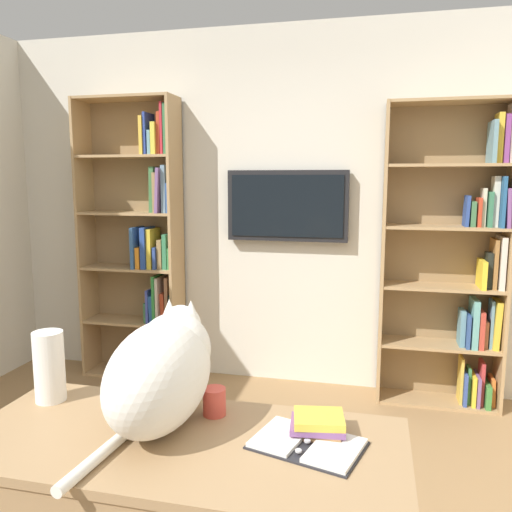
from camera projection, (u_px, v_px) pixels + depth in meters
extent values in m
cube|color=silver|center=(281.00, 209.00, 3.90)|extent=(4.52, 0.06, 2.70)
cube|color=tan|center=(507.00, 259.00, 3.41)|extent=(0.02, 0.28, 2.09)
cube|color=tan|center=(383.00, 255.00, 3.59)|extent=(0.02, 0.28, 2.09)
cube|color=#93754E|center=(441.00, 255.00, 3.63)|extent=(0.83, 0.01, 2.09)
cube|color=tan|center=(435.00, 400.00, 3.65)|extent=(0.78, 0.27, 0.02)
cube|color=tan|center=(438.00, 345.00, 3.59)|extent=(0.78, 0.27, 0.02)
cube|color=tan|center=(441.00, 287.00, 3.53)|extent=(0.78, 0.27, 0.02)
cube|color=tan|center=(445.00, 227.00, 3.47)|extent=(0.78, 0.27, 0.02)
cube|color=tan|center=(448.00, 165.00, 3.41)|extent=(0.78, 0.27, 0.02)
cube|color=tan|center=(452.00, 101.00, 3.35)|extent=(0.78, 0.27, 0.02)
cube|color=orange|center=(492.00, 390.00, 3.56)|extent=(0.03, 0.15, 0.20)
cube|color=#3F863B|center=(486.00, 394.00, 3.55)|extent=(0.03, 0.20, 0.16)
cube|color=#B23639|center=(481.00, 382.00, 3.56)|extent=(0.02, 0.14, 0.31)
cube|color=slate|center=(476.00, 389.00, 3.57)|extent=(0.02, 0.22, 0.21)
cube|color=yellow|center=(472.00, 388.00, 3.58)|extent=(0.03, 0.21, 0.22)
cube|color=#3D804A|center=(468.00, 384.00, 3.59)|extent=(0.02, 0.12, 0.26)
cube|color=#374F99|center=(464.00, 387.00, 3.58)|extent=(0.02, 0.18, 0.23)
cube|color=gold|center=(460.00, 379.00, 3.60)|extent=(0.02, 0.15, 0.33)
cube|color=gold|center=(495.00, 324.00, 3.49)|extent=(0.05, 0.19, 0.33)
cube|color=#6592AC|center=(490.00, 323.00, 3.49)|extent=(0.02, 0.12, 0.33)
cube|color=#9E6443|center=(485.00, 333.00, 3.52)|extent=(0.02, 0.14, 0.19)
cube|color=#B73E30|center=(480.00, 329.00, 3.50)|extent=(0.03, 0.18, 0.26)
cube|color=#62A5A1|center=(473.00, 322.00, 3.51)|extent=(0.04, 0.22, 0.33)
cube|color=#2E4C8A|center=(467.00, 329.00, 3.53)|extent=(0.02, 0.20, 0.23)
cube|color=#5F92A2|center=(461.00, 327.00, 3.55)|extent=(0.03, 0.15, 0.25)
cube|color=silver|center=(500.00, 262.00, 3.42)|extent=(0.03, 0.22, 0.35)
cube|color=olive|center=(493.00, 263.00, 3.44)|extent=(0.03, 0.19, 0.33)
cube|color=black|center=(488.00, 270.00, 3.43)|extent=(0.04, 0.13, 0.24)
cube|color=yellow|center=(482.00, 274.00, 3.45)|extent=(0.03, 0.23, 0.19)
cube|color=#7F5090|center=(506.00, 208.00, 3.35)|extent=(0.04, 0.23, 0.26)
cube|color=#255787|center=(501.00, 202.00, 3.35)|extent=(0.02, 0.21, 0.33)
cube|color=silver|center=(495.00, 202.00, 3.37)|extent=(0.04, 0.12, 0.33)
cube|color=#377653|center=(489.00, 209.00, 3.39)|extent=(0.03, 0.17, 0.23)
cube|color=beige|center=(483.00, 207.00, 3.40)|extent=(0.02, 0.12, 0.26)
cube|color=#C03B23|center=(478.00, 212.00, 3.40)|extent=(0.02, 0.14, 0.19)
cube|color=#3D7046|center=(472.00, 214.00, 3.41)|extent=(0.03, 0.12, 0.17)
cube|color=#2B458C|center=(466.00, 211.00, 3.42)|extent=(0.03, 0.14, 0.21)
cube|color=beige|center=(511.00, 134.00, 3.28)|extent=(0.03, 0.18, 0.38)
cube|color=#85418D|center=(505.00, 139.00, 3.31)|extent=(0.03, 0.15, 0.31)
cube|color=gold|center=(499.00, 139.00, 3.31)|extent=(0.03, 0.15, 0.32)
cube|color=#69929D|center=(492.00, 142.00, 3.31)|extent=(0.03, 0.22, 0.27)
cube|color=tan|center=(176.00, 242.00, 3.93)|extent=(0.02, 0.28, 2.20)
cube|color=tan|center=(87.00, 239.00, 4.11)|extent=(0.02, 0.28, 2.20)
cube|color=#93754E|center=(138.00, 239.00, 4.15)|extent=(0.80, 0.01, 2.20)
cube|color=tan|center=(135.00, 372.00, 4.18)|extent=(0.75, 0.27, 0.02)
cube|color=tan|center=(133.00, 321.00, 4.12)|extent=(0.75, 0.27, 0.02)
cube|color=tan|center=(132.00, 268.00, 4.05)|extent=(0.75, 0.27, 0.02)
cube|color=tan|center=(130.00, 213.00, 3.99)|extent=(0.75, 0.27, 0.02)
cube|color=tan|center=(127.00, 157.00, 3.93)|extent=(0.75, 0.27, 0.02)
cube|color=tan|center=(125.00, 98.00, 3.86)|extent=(0.75, 0.27, 0.02)
cube|color=#2B794B|center=(175.00, 360.00, 4.09)|extent=(0.04, 0.19, 0.24)
cube|color=#854579|center=(170.00, 361.00, 4.10)|extent=(0.03, 0.13, 0.22)
cube|color=black|center=(166.00, 359.00, 4.10)|extent=(0.04, 0.14, 0.26)
cube|color=#BC3E36|center=(162.00, 358.00, 4.11)|extent=(0.05, 0.22, 0.26)
cube|color=black|center=(158.00, 360.00, 4.12)|extent=(0.03, 0.19, 0.22)
cube|color=beige|center=(153.00, 358.00, 4.12)|extent=(0.04, 0.20, 0.25)
cube|color=beige|center=(147.00, 355.00, 4.12)|extent=(0.04, 0.19, 0.31)
cube|color=red|center=(143.00, 361.00, 4.13)|extent=(0.04, 0.21, 0.20)
cube|color=black|center=(175.00, 308.00, 4.03)|extent=(0.02, 0.21, 0.24)
cube|color=#976647|center=(170.00, 300.00, 4.01)|extent=(0.03, 0.16, 0.37)
cube|color=#B13F24|center=(166.00, 307.00, 4.04)|extent=(0.04, 0.15, 0.24)
cube|color=beige|center=(162.00, 299.00, 4.04)|extent=(0.02, 0.21, 0.37)
cube|color=#2E813A|center=(159.00, 298.00, 4.05)|extent=(0.02, 0.23, 0.38)
cube|color=#265598|center=(155.00, 308.00, 4.06)|extent=(0.04, 0.19, 0.22)
cube|color=#3A459C|center=(152.00, 305.00, 4.07)|extent=(0.02, 0.22, 0.27)
cube|color=#3D7749|center=(150.00, 311.00, 4.08)|extent=(0.02, 0.18, 0.16)
cube|color=#388345|center=(172.00, 258.00, 3.94)|extent=(0.03, 0.13, 0.17)
cube|color=#367E53|center=(167.00, 251.00, 3.96)|extent=(0.03, 0.14, 0.27)
cube|color=olive|center=(163.00, 254.00, 3.98)|extent=(0.04, 0.15, 0.23)
cube|color=#2C448A|center=(158.00, 257.00, 3.98)|extent=(0.02, 0.16, 0.17)
cube|color=gold|center=(153.00, 248.00, 3.99)|extent=(0.04, 0.20, 0.31)
cube|color=#254390|center=(148.00, 247.00, 3.99)|extent=(0.04, 0.20, 0.32)
cube|color=orange|center=(143.00, 257.00, 4.02)|extent=(0.03, 0.22, 0.17)
cube|color=#2F578E|center=(137.00, 247.00, 4.00)|extent=(0.03, 0.22, 0.32)
cube|color=#31569B|center=(172.00, 198.00, 3.90)|extent=(0.02, 0.21, 0.22)
cube|color=#6B8CA2|center=(167.00, 189.00, 3.87)|extent=(0.03, 0.16, 0.36)
cube|color=slate|center=(162.00, 190.00, 3.88)|extent=(0.04, 0.24, 0.34)
cube|color=#95774D|center=(159.00, 193.00, 3.89)|extent=(0.03, 0.21, 0.30)
cube|color=#3D7141|center=(155.00, 190.00, 3.92)|extent=(0.04, 0.16, 0.35)
cube|color=#397044|center=(169.00, 130.00, 3.81)|extent=(0.03, 0.17, 0.37)
cube|color=red|center=(165.00, 129.00, 3.82)|extent=(0.02, 0.18, 0.38)
cube|color=#B33B21|center=(162.00, 134.00, 3.83)|extent=(0.03, 0.17, 0.31)
cube|color=gold|center=(159.00, 139.00, 3.85)|extent=(0.03, 0.24, 0.23)
cube|color=#6496A9|center=(154.00, 143.00, 3.86)|extent=(0.03, 0.19, 0.18)
cube|color=#2B3F94|center=(149.00, 134.00, 3.84)|extent=(0.02, 0.18, 0.31)
cube|color=gold|center=(146.00, 136.00, 3.85)|extent=(0.03, 0.19, 0.28)
cube|color=black|center=(287.00, 206.00, 3.81)|extent=(0.91, 0.06, 0.53)
cube|color=black|center=(287.00, 206.00, 3.77)|extent=(0.84, 0.01, 0.46)
cube|color=#A37F56|center=(181.00, 443.00, 1.62)|extent=(1.41, 0.62, 0.03)
cube|color=#A37F56|center=(55.00, 478.00, 2.09)|extent=(0.06, 0.06, 0.73)
ellipsoid|color=white|center=(160.00, 376.00, 1.67)|extent=(0.30, 0.54, 0.35)
ellipsoid|color=white|center=(174.00, 351.00, 1.78)|extent=(0.25, 0.30, 0.27)
sphere|color=white|center=(181.00, 326.00, 1.83)|extent=(0.15, 0.15, 0.15)
cone|color=white|center=(191.00, 311.00, 1.81)|extent=(0.07, 0.07, 0.08)
cone|color=white|center=(170.00, 310.00, 1.83)|extent=(0.07, 0.07, 0.08)
cone|color=beige|center=(191.00, 313.00, 1.81)|extent=(0.04, 0.04, 0.06)
cone|color=beige|center=(169.00, 312.00, 1.83)|extent=(0.04, 0.04, 0.06)
cylinder|color=white|center=(100.00, 455.00, 1.49)|extent=(0.07, 0.38, 0.04)
cube|color=#26262B|center=(335.00, 453.00, 1.52)|extent=(0.20, 0.25, 0.01)
cube|color=#26262B|center=(281.00, 438.00, 1.61)|extent=(0.20, 0.25, 0.01)
cube|color=#26262B|center=(307.00, 445.00, 1.57)|extent=(0.09, 0.22, 0.01)
cube|color=white|center=(335.00, 450.00, 1.52)|extent=(0.19, 0.24, 0.01)
cube|color=white|center=(281.00, 436.00, 1.61)|extent=(0.19, 0.24, 0.01)
cylinder|color=silver|center=(298.00, 451.00, 1.51)|extent=(0.02, 0.02, 0.01)
cylinder|color=silver|center=(307.00, 441.00, 1.57)|extent=(0.02, 0.02, 0.01)
cylinder|color=silver|center=(316.00, 432.00, 1.62)|extent=(0.02, 0.02, 0.01)
cylinder|color=white|center=(49.00, 366.00, 1.88)|extent=(0.11, 0.11, 0.26)
cylinder|color=#D84C3F|center=(214.00, 402.00, 1.77)|extent=(0.08, 0.08, 0.10)
cube|color=#996B42|center=(318.00, 432.00, 1.63)|extent=(0.16, 0.13, 0.02)
cube|color=#7A4C84|center=(318.00, 425.00, 1.63)|extent=(0.19, 0.15, 0.02)
cube|color=gold|center=(319.00, 419.00, 1.63)|extent=(0.18, 0.16, 0.02)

